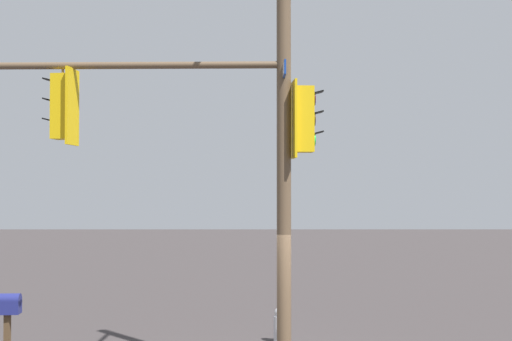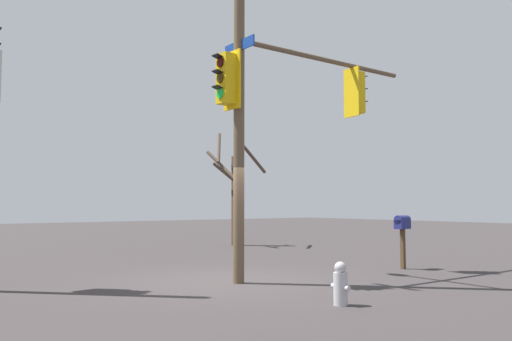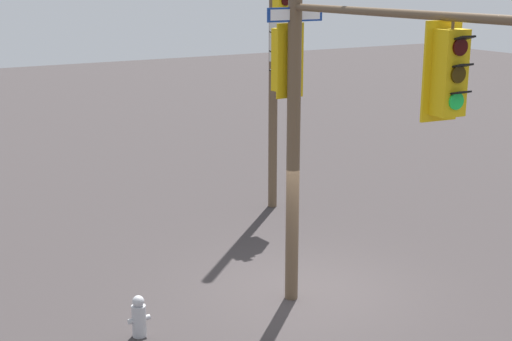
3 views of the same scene
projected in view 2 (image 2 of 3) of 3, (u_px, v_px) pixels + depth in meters
The scene contains 5 objects.
ground_plane at pixel (227, 281), 11.19m from camera, with size 80.00×80.00×0.00m, color #383232.
main_signal_pole_assembly at pixel (262, 67), 11.82m from camera, with size 3.46×5.99×9.11m.
fire_hydrant at pixel (341, 285), 8.55m from camera, with size 0.38×0.24×0.73m.
mailbox at pixel (402, 227), 13.43m from camera, with size 0.26×0.45×1.41m.
bare_tree_behind_pole at pixel (235, 193), 21.22m from camera, with size 2.32×2.31×4.82m.
Camera 2 is at (9.41, -6.34, 1.69)m, focal length 35.60 mm.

